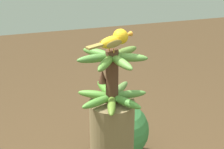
# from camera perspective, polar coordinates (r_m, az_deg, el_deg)

# --- Properties ---
(banana_bunch) EXTENTS (0.30, 0.30, 0.24)m
(banana_bunch) POSITION_cam_1_polar(r_m,az_deg,el_deg) (1.51, -0.03, -0.41)
(banana_bunch) COLOR #4C2D1E
(banana_bunch) RESTS_ON banana_tree
(perched_bird) EXTENTS (0.21, 0.12, 0.08)m
(perched_bird) POSITION_cam_1_polar(r_m,az_deg,el_deg) (1.44, 0.57, 5.55)
(perched_bird) COLOR #C68933
(perched_bird) RESTS_ON banana_bunch
(tropical_shrub) EXTENTS (0.42, 0.42, 0.50)m
(tropical_shrub) POSITION_cam_1_polar(r_m,az_deg,el_deg) (2.67, 1.30, -8.73)
(tropical_shrub) COLOR brown
(tropical_shrub) RESTS_ON ground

